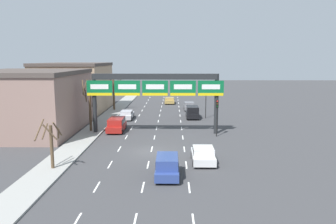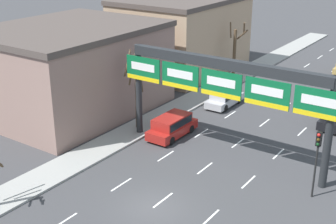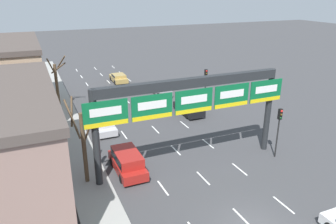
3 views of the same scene
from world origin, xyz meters
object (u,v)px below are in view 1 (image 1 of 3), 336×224
car_white (203,154)px  tree_bare_third (51,142)px  car_silver (127,114)px  suv_black (192,111)px  tree_bare_second (114,92)px  traffic_light_near_gantry (217,110)px  traffic_light_mid_block (206,95)px  sign_gantry (155,87)px  suv_red (117,124)px  car_grey (189,106)px  car_gold (170,100)px  suv_blue (167,165)px  tree_bare_closest (89,106)px

car_white → tree_bare_third: bearing=-170.9°
car_silver → suv_black: bearing=5.8°
tree_bare_second → traffic_light_near_gantry: bearing=-51.8°
car_white → traffic_light_mid_block: 22.31m
car_silver → sign_gantry: bearing=-63.1°
suv_black → tree_bare_third: tree_bare_third is taller
car_white → tree_bare_second: 32.45m
car_silver → traffic_light_near_gantry: bearing=-42.6°
car_silver → traffic_light_near_gantry: traffic_light_near_gantry is taller
suv_red → tree_bare_third: size_ratio=1.17×
suv_black → traffic_light_mid_block: bearing=-2.6°
car_grey → traffic_light_mid_block: size_ratio=0.81×
suv_black → car_white: suv_black is taller
traffic_light_mid_block → tree_bare_third: (-15.00, -24.03, -1.17)m
car_gold → car_grey: bearing=-67.6°
sign_gantry → suv_blue: bearing=-83.5°
traffic_light_near_gantry → tree_bare_closest: tree_bare_closest is taller
suv_black → suv_blue: 25.84m
traffic_light_near_gantry → tree_bare_closest: (-15.52, 2.32, 0.19)m
sign_gantry → car_gold: size_ratio=3.76×
tree_bare_third → car_gold: bearing=77.2°
car_white → tree_bare_closest: 18.06m
suv_blue → traffic_light_near_gantry: 14.70m
traffic_light_mid_block → tree_bare_closest: (-15.43, -9.76, -0.25)m
car_white → traffic_light_mid_block: bearing=83.8°
suv_blue → tree_bare_closest: (-9.94, 15.74, 2.39)m
car_gold → car_white: bearing=-85.1°
suv_blue → suv_red: bearing=112.5°
car_grey → traffic_light_near_gantry: traffic_light_near_gantry is taller
car_gold → car_grey: size_ratio=1.07×
traffic_light_mid_block → tree_bare_second: size_ratio=0.80×
car_gold → tree_bare_third: bearing=-102.8°
sign_gantry → suv_red: sign_gantry is taller
tree_bare_closest → suv_red: bearing=6.2°
tree_bare_second → tree_bare_third: (0.42, -31.65, -0.89)m
car_gold → tree_bare_third: size_ratio=1.09×
traffic_light_near_gantry → car_grey: bearing=96.4°
suv_red → car_gold: bearing=76.2°
sign_gantry → tree_bare_second: sign_gantry is taller
car_silver → tree_bare_third: bearing=-97.2°
tree_bare_third → tree_bare_closest: bearing=91.8°
suv_black → car_silver: suv_black is taller
car_gold → car_silver: 18.75m
traffic_light_mid_block → tree_bare_second: bearing=153.7°
car_grey → tree_bare_second: tree_bare_second is taller
suv_red → tree_bare_closest: (-3.28, -0.36, 2.36)m
sign_gantry → tree_bare_third: bearing=-120.0°
sign_gantry → car_white: sign_gantry is taller
traffic_light_near_gantry → tree_bare_second: (-15.50, 19.70, 0.16)m
car_grey → traffic_light_mid_block: 8.83m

